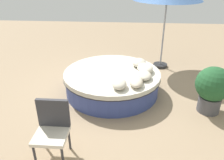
{
  "coord_description": "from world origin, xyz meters",
  "views": [
    {
      "loc": [
        4.93,
        0.38,
        2.83
      ],
      "look_at": [
        0.0,
        0.0,
        0.33
      ],
      "focal_mm": 35.97,
      "sensor_mm": 36.0,
      "label": 1
    }
  ],
  "objects_px": {
    "throw_pillow_4": "(139,63)",
    "planter": "(213,87)",
    "throw_pillow_2": "(144,75)",
    "throw_pillow_1": "(136,81)",
    "round_bed": "(112,82)",
    "throw_pillow_0": "(119,84)",
    "throw_pillow_3": "(145,68)",
    "patio_chair": "(52,126)"
  },
  "relations": [
    {
      "from": "throw_pillow_4",
      "to": "planter",
      "type": "relative_size",
      "value": 0.46
    },
    {
      "from": "throw_pillow_2",
      "to": "patio_chair",
      "type": "xyz_separation_m",
      "value": [
        1.85,
        -1.55,
        -0.07
      ]
    },
    {
      "from": "throw_pillow_2",
      "to": "throw_pillow_4",
      "type": "xyz_separation_m",
      "value": [
        -0.7,
        -0.09,
        0.02
      ]
    },
    {
      "from": "round_bed",
      "to": "patio_chair",
      "type": "bearing_deg",
      "value": -20.3
    },
    {
      "from": "patio_chair",
      "to": "throw_pillow_2",
      "type": "bearing_deg",
      "value": -129.91
    },
    {
      "from": "round_bed",
      "to": "throw_pillow_4",
      "type": "relative_size",
      "value": 5.01
    },
    {
      "from": "throw_pillow_4",
      "to": "patio_chair",
      "type": "xyz_separation_m",
      "value": [
        2.55,
        -1.45,
        -0.09
      ]
    },
    {
      "from": "throw_pillow_1",
      "to": "throw_pillow_2",
      "type": "height_order",
      "value": "throw_pillow_1"
    },
    {
      "from": "throw_pillow_2",
      "to": "planter",
      "type": "bearing_deg",
      "value": 75.02
    },
    {
      "from": "throw_pillow_4",
      "to": "planter",
      "type": "height_order",
      "value": "planter"
    },
    {
      "from": "throw_pillow_2",
      "to": "throw_pillow_4",
      "type": "bearing_deg",
      "value": -172.36
    },
    {
      "from": "throw_pillow_0",
      "to": "throw_pillow_1",
      "type": "distance_m",
      "value": 0.38
    },
    {
      "from": "throw_pillow_3",
      "to": "planter",
      "type": "relative_size",
      "value": 0.49
    },
    {
      "from": "throw_pillow_0",
      "to": "throw_pillow_3",
      "type": "bearing_deg",
      "value": 145.87
    },
    {
      "from": "throw_pillow_2",
      "to": "throw_pillow_3",
      "type": "height_order",
      "value": "throw_pillow_3"
    },
    {
      "from": "throw_pillow_1",
      "to": "throw_pillow_4",
      "type": "bearing_deg",
      "value": 174.69
    },
    {
      "from": "throw_pillow_0",
      "to": "throw_pillow_1",
      "type": "height_order",
      "value": "throw_pillow_0"
    },
    {
      "from": "throw_pillow_2",
      "to": "throw_pillow_3",
      "type": "distance_m",
      "value": 0.37
    },
    {
      "from": "round_bed",
      "to": "planter",
      "type": "xyz_separation_m",
      "value": [
        0.67,
        2.16,
        0.3
      ]
    },
    {
      "from": "round_bed",
      "to": "throw_pillow_3",
      "type": "xyz_separation_m",
      "value": [
        -0.07,
        0.8,
        0.37
      ]
    },
    {
      "from": "throw_pillow_2",
      "to": "planter",
      "type": "height_order",
      "value": "planter"
    },
    {
      "from": "throw_pillow_0",
      "to": "planter",
      "type": "bearing_deg",
      "value": 93.3
    },
    {
      "from": "throw_pillow_0",
      "to": "round_bed",
      "type": "bearing_deg",
      "value": -164.63
    },
    {
      "from": "throw_pillow_0",
      "to": "planter",
      "type": "height_order",
      "value": "planter"
    },
    {
      "from": "throw_pillow_0",
      "to": "patio_chair",
      "type": "xyz_separation_m",
      "value": [
        1.36,
        -1.01,
        -0.08
      ]
    },
    {
      "from": "throw_pillow_0",
      "to": "throw_pillow_3",
      "type": "distance_m",
      "value": 1.03
    },
    {
      "from": "planter",
      "to": "throw_pillow_4",
      "type": "bearing_deg",
      "value": -125.75
    },
    {
      "from": "throw_pillow_3",
      "to": "throw_pillow_4",
      "type": "height_order",
      "value": "same"
    },
    {
      "from": "throw_pillow_2",
      "to": "throw_pillow_1",
      "type": "bearing_deg",
      "value": -29.98
    },
    {
      "from": "throw_pillow_1",
      "to": "patio_chair",
      "type": "relative_size",
      "value": 0.55
    },
    {
      "from": "round_bed",
      "to": "throw_pillow_4",
      "type": "height_order",
      "value": "throw_pillow_4"
    },
    {
      "from": "planter",
      "to": "patio_chair",
      "type": "bearing_deg",
      "value": -63.5
    },
    {
      "from": "throw_pillow_0",
      "to": "throw_pillow_2",
      "type": "relative_size",
      "value": 0.96
    },
    {
      "from": "throw_pillow_1",
      "to": "patio_chair",
      "type": "xyz_separation_m",
      "value": [
        1.52,
        -1.36,
        -0.08
      ]
    },
    {
      "from": "round_bed",
      "to": "throw_pillow_0",
      "type": "bearing_deg",
      "value": 15.37
    },
    {
      "from": "throw_pillow_3",
      "to": "throw_pillow_4",
      "type": "distance_m",
      "value": 0.36
    },
    {
      "from": "throw_pillow_0",
      "to": "patio_chair",
      "type": "height_order",
      "value": "patio_chair"
    },
    {
      "from": "planter",
      "to": "throw_pillow_1",
      "type": "bearing_deg",
      "value": -91.65
    },
    {
      "from": "throw_pillow_3",
      "to": "patio_chair",
      "type": "xyz_separation_m",
      "value": [
        2.22,
        -1.59,
        -0.09
      ]
    },
    {
      "from": "patio_chair",
      "to": "planter",
      "type": "relative_size",
      "value": 0.95
    },
    {
      "from": "throw_pillow_0",
      "to": "patio_chair",
      "type": "distance_m",
      "value": 1.7
    },
    {
      "from": "patio_chair",
      "to": "throw_pillow_1",
      "type": "bearing_deg",
      "value": -131.77
    }
  ]
}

